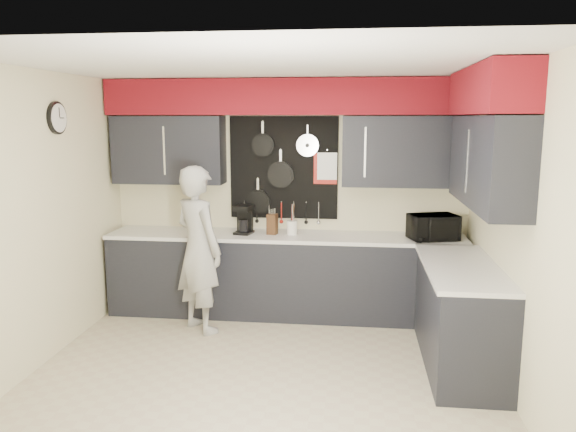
# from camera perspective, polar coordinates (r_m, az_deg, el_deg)

# --- Properties ---
(ground) EXTENTS (4.00, 4.00, 0.00)m
(ground) POSITION_cam_1_polar(r_m,az_deg,el_deg) (5.09, -2.38, -15.47)
(ground) COLOR #C0B695
(ground) RESTS_ON ground
(back_wall_assembly) EXTENTS (4.00, 0.36, 2.60)m
(back_wall_assembly) POSITION_cam_1_polar(r_m,az_deg,el_deg) (6.18, -0.04, 8.37)
(back_wall_assembly) COLOR beige
(back_wall_assembly) RESTS_ON ground
(right_wall_assembly) EXTENTS (0.36, 3.50, 2.60)m
(right_wall_assembly) POSITION_cam_1_polar(r_m,az_deg,el_deg) (4.93, 19.92, 6.57)
(right_wall_assembly) COLOR beige
(right_wall_assembly) RESTS_ON ground
(left_wall_assembly) EXTENTS (0.05, 3.50, 2.60)m
(left_wall_assembly) POSITION_cam_1_polar(r_m,az_deg,el_deg) (5.38, -23.94, 0.01)
(left_wall_assembly) COLOR beige
(left_wall_assembly) RESTS_ON ground
(base_cabinets) EXTENTS (3.95, 2.20, 0.92)m
(base_cabinets) POSITION_cam_1_polar(r_m,az_deg,el_deg) (5.93, 4.07, -6.98)
(base_cabinets) COLOR black
(base_cabinets) RESTS_ON ground
(microwave) EXTENTS (0.56, 0.46, 0.27)m
(microwave) POSITION_cam_1_polar(r_m,az_deg,el_deg) (6.06, 14.51, -1.11)
(microwave) COLOR black
(microwave) RESTS_ON base_cabinets
(knife_block) EXTENTS (0.12, 0.12, 0.22)m
(knife_block) POSITION_cam_1_polar(r_m,az_deg,el_deg) (6.14, -1.61, -0.83)
(knife_block) COLOR #352011
(knife_block) RESTS_ON base_cabinets
(utensil_crock) EXTENTS (0.12, 0.12, 0.15)m
(utensil_crock) POSITION_cam_1_polar(r_m,az_deg,el_deg) (6.14, 0.41, -1.18)
(utensil_crock) COLOR white
(utensil_crock) RESTS_ON base_cabinets
(coffee_maker) EXTENTS (0.21, 0.24, 0.32)m
(coffee_maker) POSITION_cam_1_polar(r_m,az_deg,el_deg) (6.20, -4.48, -0.28)
(coffee_maker) COLOR black
(coffee_maker) RESTS_ON base_cabinets
(person) EXTENTS (0.75, 0.72, 1.72)m
(person) POSITION_cam_1_polar(r_m,az_deg,el_deg) (5.80, -9.06, -3.37)
(person) COLOR #B0B0AE
(person) RESTS_ON ground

